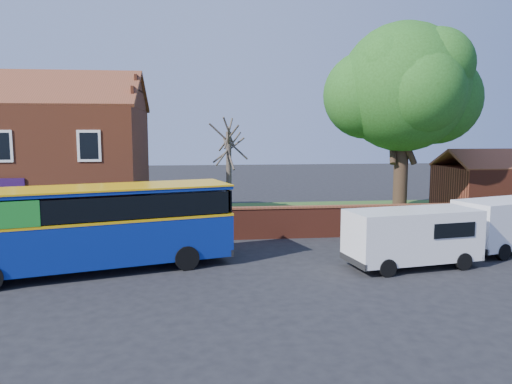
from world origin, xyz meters
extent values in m
plane|color=black|center=(0.00, 0.00, 0.00)|extent=(120.00, 120.00, 0.00)
cube|color=#426B28|center=(13.00, 13.00, 0.02)|extent=(26.00, 12.00, 0.04)
cube|color=brown|center=(-7.00, 11.50, 3.25)|extent=(12.00, 8.00, 6.50)
cube|color=brown|center=(-7.00, 9.50, 7.50)|extent=(12.30, 4.08, 2.16)
cube|color=brown|center=(-7.00, 13.50, 7.50)|extent=(12.30, 4.08, 2.16)
cube|color=black|center=(-7.00, 7.47, 4.60)|extent=(1.10, 0.06, 1.50)
cube|color=#4C0F19|center=(-7.00, 7.45, 1.10)|extent=(0.95, 0.04, 2.10)
cube|color=silver|center=(-7.00, 7.47, 1.15)|extent=(1.20, 0.06, 2.30)
cube|color=#250D3C|center=(-7.00, 7.44, 2.80)|extent=(2.00, 0.06, 0.60)
cube|color=maroon|center=(13.00, 7.00, 0.75)|extent=(22.00, 0.30, 1.50)
cube|color=brown|center=(13.00, 7.00, 1.55)|extent=(22.00, 0.38, 0.10)
cube|color=maroon|center=(22.00, 13.00, 1.50)|extent=(8.00, 5.00, 3.00)
cube|color=brown|center=(22.00, 14.25, 3.55)|extent=(8.20, 2.56, 1.24)
cube|color=navy|center=(-1.97, 2.08, 1.21)|extent=(10.87, 5.46, 1.68)
cube|color=#F2AF0C|center=(-1.97, 2.08, 2.05)|extent=(10.90, 5.48, 0.10)
cube|color=black|center=(-1.97, 2.08, 2.55)|extent=(10.47, 5.36, 0.84)
cube|color=navy|center=(-1.97, 2.08, 3.12)|extent=(10.87, 5.46, 0.14)
cube|color=#F2AF0C|center=(-1.97, 2.08, 3.20)|extent=(10.92, 5.51, 0.06)
cylinder|color=black|center=(1.62, 1.83, 0.47)|extent=(0.99, 0.53, 0.95)
cylinder|color=black|center=(0.94, 4.21, 0.47)|extent=(0.99, 0.53, 0.95)
cube|color=white|center=(10.40, 1.27, 1.29)|extent=(5.41, 2.88, 1.95)
cube|color=black|center=(12.68, 1.65, 1.59)|extent=(0.37, 1.74, 0.77)
cube|color=black|center=(12.89, 1.69, 0.41)|extent=(0.44, 2.05, 0.25)
cylinder|color=black|center=(8.93, 0.04, 0.34)|extent=(0.71, 0.33, 0.68)
cylinder|color=black|center=(8.61, 1.95, 0.34)|extent=(0.71, 0.33, 0.68)
cylinder|color=black|center=(12.18, 0.59, 0.34)|extent=(0.71, 0.33, 0.68)
cylinder|color=black|center=(11.86, 2.50, 0.34)|extent=(0.71, 0.33, 0.68)
cube|color=white|center=(15.90, 3.21, 1.32)|extent=(5.66, 3.59, 2.00)
cylinder|color=black|center=(14.58, 1.75, 0.35)|extent=(0.73, 0.42, 0.70)
cylinder|color=black|center=(13.99, 3.65, 0.35)|extent=(0.73, 0.42, 0.70)
cylinder|color=black|center=(14.20, 11.55, 2.40)|extent=(0.84, 0.84, 4.81)
sphere|color=#2F7E27|center=(14.20, 11.55, 7.84)|extent=(7.52, 7.52, 7.52)
sphere|color=#2F7E27|center=(16.40, 11.97, 7.21)|extent=(5.43, 5.43, 5.43)
sphere|color=#2F7E27|center=(12.22, 12.18, 7.42)|extent=(5.22, 5.22, 5.22)
cylinder|color=#4C4238|center=(3.86, 11.06, 2.63)|extent=(0.30, 0.30, 5.26)
cylinder|color=#4C4238|center=(3.86, 11.06, 4.51)|extent=(0.31, 2.57, 2.07)
cylinder|color=#4C4238|center=(3.86, 11.06, 4.32)|extent=(1.34, 1.89, 1.89)
cylinder|color=#4C4238|center=(3.86, 11.06, 4.70)|extent=(2.15, 0.99, 2.10)
camera|label=1|loc=(2.07, -17.00, 5.35)|focal=35.00mm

